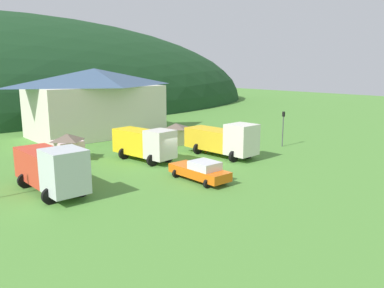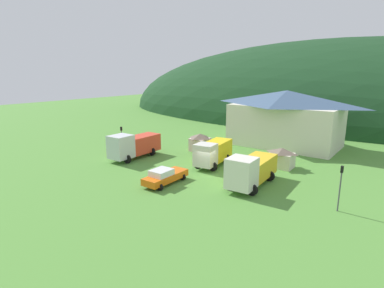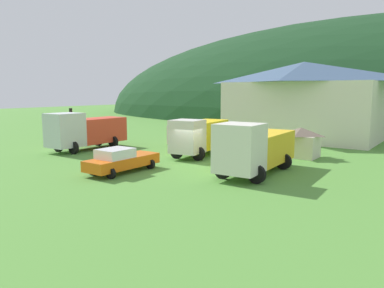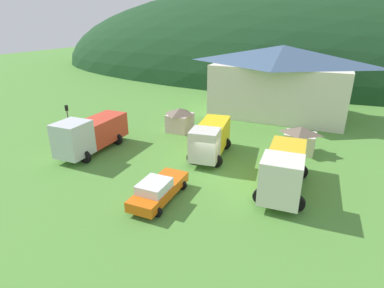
{
  "view_description": "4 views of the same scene",
  "coord_description": "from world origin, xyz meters",
  "px_view_note": "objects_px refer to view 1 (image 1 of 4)",
  "views": [
    {
      "loc": [
        -21.04,
        -27.0,
        8.79
      ],
      "look_at": [
        1.55,
        -0.91,
        1.8
      ],
      "focal_mm": 35.7,
      "sensor_mm": 36.0,
      "label": 1
    },
    {
      "loc": [
        18.63,
        -28.1,
        11.34
      ],
      "look_at": [
        -4.09,
        2.26,
        2.42
      ],
      "focal_mm": 28.7,
      "sensor_mm": 36.0,
      "label": 2
    },
    {
      "loc": [
        16.29,
        -22.34,
        5.36
      ],
      "look_at": [
        0.53,
        -0.7,
        1.53
      ],
      "focal_mm": 34.44,
      "sensor_mm": 36.0,
      "label": 3
    },
    {
      "loc": [
        7.87,
        -21.35,
        11.46
      ],
      "look_at": [
        -2.2,
        0.96,
        1.63
      ],
      "focal_mm": 29.11,
      "sensor_mm": 36.0,
      "label": 4
    }
  ],
  "objects_px": {
    "depot_building": "(96,101)",
    "flatbed_truck_yellow": "(145,143)",
    "play_shed_cream": "(176,133)",
    "service_pickup_orange": "(200,171)",
    "tow_truck_silver": "(52,168)",
    "traffic_cone_near_pickup": "(206,153)",
    "play_shed_pink": "(68,147)",
    "heavy_rig_striped": "(224,139)",
    "traffic_light_east": "(283,125)"
  },
  "relations": [
    {
      "from": "flatbed_truck_yellow",
      "to": "heavy_rig_striped",
      "type": "height_order",
      "value": "heavy_rig_striped"
    },
    {
      "from": "tow_truck_silver",
      "to": "heavy_rig_striped",
      "type": "relative_size",
      "value": 0.97
    },
    {
      "from": "traffic_cone_near_pickup",
      "to": "depot_building",
      "type": "bearing_deg",
      "value": 101.78
    },
    {
      "from": "service_pickup_orange",
      "to": "play_shed_cream",
      "type": "bearing_deg",
      "value": 148.3
    },
    {
      "from": "tow_truck_silver",
      "to": "heavy_rig_striped",
      "type": "height_order",
      "value": "tow_truck_silver"
    },
    {
      "from": "flatbed_truck_yellow",
      "to": "traffic_light_east",
      "type": "bearing_deg",
      "value": 65.75
    },
    {
      "from": "heavy_rig_striped",
      "to": "service_pickup_orange",
      "type": "bearing_deg",
      "value": -60.66
    },
    {
      "from": "play_shed_cream",
      "to": "play_shed_pink",
      "type": "xyz_separation_m",
      "value": [
        -12.64,
        0.71,
        0.07
      ]
    },
    {
      "from": "service_pickup_orange",
      "to": "traffic_light_east",
      "type": "height_order",
      "value": "traffic_light_east"
    },
    {
      "from": "traffic_cone_near_pickup",
      "to": "flatbed_truck_yellow",
      "type": "bearing_deg",
      "value": 169.07
    },
    {
      "from": "play_shed_pink",
      "to": "flatbed_truck_yellow",
      "type": "bearing_deg",
      "value": -42.34
    },
    {
      "from": "play_shed_pink",
      "to": "traffic_cone_near_pickup",
      "type": "relative_size",
      "value": 5.0
    },
    {
      "from": "depot_building",
      "to": "play_shed_cream",
      "type": "relative_size",
      "value": 5.9
    },
    {
      "from": "flatbed_truck_yellow",
      "to": "service_pickup_orange",
      "type": "xyz_separation_m",
      "value": [
        -0.49,
        -8.37,
        -0.91
      ]
    },
    {
      "from": "service_pickup_orange",
      "to": "tow_truck_silver",
      "type": "bearing_deg",
      "value": -116.35
    },
    {
      "from": "play_shed_pink",
      "to": "traffic_light_east",
      "type": "bearing_deg",
      "value": -24.58
    },
    {
      "from": "depot_building",
      "to": "traffic_cone_near_pickup",
      "type": "relative_size",
      "value": 31.83
    },
    {
      "from": "flatbed_truck_yellow",
      "to": "depot_building",
      "type": "bearing_deg",
      "value": 161.14
    },
    {
      "from": "service_pickup_orange",
      "to": "traffic_cone_near_pickup",
      "type": "distance_m",
      "value": 10.12
    },
    {
      "from": "play_shed_pink",
      "to": "heavy_rig_striped",
      "type": "height_order",
      "value": "heavy_rig_striped"
    },
    {
      "from": "play_shed_pink",
      "to": "tow_truck_silver",
      "type": "distance_m",
      "value": 9.91
    },
    {
      "from": "flatbed_truck_yellow",
      "to": "play_shed_pink",
      "type": "bearing_deg",
      "value": -140.13
    },
    {
      "from": "depot_building",
      "to": "heavy_rig_striped",
      "type": "relative_size",
      "value": 2.14
    },
    {
      "from": "traffic_light_east",
      "to": "play_shed_pink",
      "type": "bearing_deg",
      "value": 155.42
    },
    {
      "from": "play_shed_cream",
      "to": "flatbed_truck_yellow",
      "type": "distance_m",
      "value": 8.35
    },
    {
      "from": "heavy_rig_striped",
      "to": "service_pickup_orange",
      "type": "distance_m",
      "value": 8.84
    },
    {
      "from": "flatbed_truck_yellow",
      "to": "heavy_rig_striped",
      "type": "bearing_deg",
      "value": 54.52
    },
    {
      "from": "play_shed_cream",
      "to": "play_shed_pink",
      "type": "distance_m",
      "value": 12.66
    },
    {
      "from": "traffic_light_east",
      "to": "traffic_cone_near_pickup",
      "type": "xyz_separation_m",
      "value": [
        -8.7,
        3.25,
        -2.43
      ]
    },
    {
      "from": "play_shed_cream",
      "to": "play_shed_pink",
      "type": "height_order",
      "value": "play_shed_pink"
    },
    {
      "from": "play_shed_pink",
      "to": "service_pickup_orange",
      "type": "height_order",
      "value": "play_shed_pink"
    },
    {
      "from": "heavy_rig_striped",
      "to": "traffic_cone_near_pickup",
      "type": "distance_m",
      "value": 2.93
    },
    {
      "from": "tow_truck_silver",
      "to": "traffic_light_east",
      "type": "relative_size",
      "value": 1.97
    },
    {
      "from": "tow_truck_silver",
      "to": "traffic_cone_near_pickup",
      "type": "bearing_deg",
      "value": 96.58
    },
    {
      "from": "heavy_rig_striped",
      "to": "flatbed_truck_yellow",
      "type": "bearing_deg",
      "value": -120.99
    },
    {
      "from": "play_shed_cream",
      "to": "heavy_rig_striped",
      "type": "distance_m",
      "value": 7.94
    },
    {
      "from": "depot_building",
      "to": "flatbed_truck_yellow",
      "type": "xyz_separation_m",
      "value": [
        -3.11,
        -15.88,
        -2.7
      ]
    },
    {
      "from": "depot_building",
      "to": "tow_truck_silver",
      "type": "relative_size",
      "value": 2.21
    },
    {
      "from": "play_shed_cream",
      "to": "tow_truck_silver",
      "type": "relative_size",
      "value": 0.37
    },
    {
      "from": "play_shed_pink",
      "to": "tow_truck_silver",
      "type": "xyz_separation_m",
      "value": [
        -4.82,
        -8.64,
        0.51
      ]
    },
    {
      "from": "play_shed_pink",
      "to": "flatbed_truck_yellow",
      "type": "distance_m",
      "value": 7.44
    },
    {
      "from": "tow_truck_silver",
      "to": "traffic_cone_near_pickup",
      "type": "relative_size",
      "value": 14.4
    },
    {
      "from": "depot_building",
      "to": "flatbed_truck_yellow",
      "type": "distance_m",
      "value": 16.41
    },
    {
      "from": "flatbed_truck_yellow",
      "to": "traffic_cone_near_pickup",
      "type": "xyz_separation_m",
      "value": [
        6.69,
        -1.29,
        -1.74
      ]
    },
    {
      "from": "play_shed_pink",
      "to": "depot_building",
      "type": "bearing_deg",
      "value": 51.67
    },
    {
      "from": "play_shed_pink",
      "to": "flatbed_truck_yellow",
      "type": "relative_size",
      "value": 0.39
    },
    {
      "from": "depot_building",
      "to": "traffic_light_east",
      "type": "xyz_separation_m",
      "value": [
        12.28,
        -20.43,
        -2.01
      ]
    },
    {
      "from": "depot_building",
      "to": "play_shed_cream",
      "type": "distance_m",
      "value": 12.67
    },
    {
      "from": "depot_building",
      "to": "service_pickup_orange",
      "type": "height_order",
      "value": "depot_building"
    },
    {
      "from": "tow_truck_silver",
      "to": "traffic_cone_near_pickup",
      "type": "distance_m",
      "value": 17.26
    }
  ]
}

